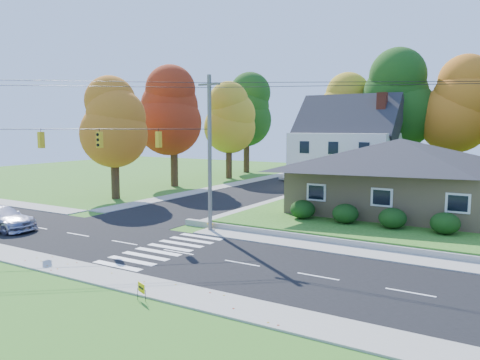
# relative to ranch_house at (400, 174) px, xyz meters

# --- Properties ---
(ground) EXTENTS (120.00, 120.00, 0.00)m
(ground) POSITION_rel_ranch_house_xyz_m (-8.00, -16.00, -3.27)
(ground) COLOR #3D7923
(road_main) EXTENTS (90.00, 8.00, 0.02)m
(road_main) POSITION_rel_ranch_house_xyz_m (-8.00, -16.00, -3.26)
(road_main) COLOR black
(road_main) RESTS_ON ground
(road_cross) EXTENTS (8.00, 44.00, 0.02)m
(road_cross) POSITION_rel_ranch_house_xyz_m (-16.00, 10.00, -3.25)
(road_cross) COLOR black
(road_cross) RESTS_ON ground
(sidewalk_north) EXTENTS (90.00, 2.00, 0.08)m
(sidewalk_north) POSITION_rel_ranch_house_xyz_m (-8.00, -11.00, -3.23)
(sidewalk_north) COLOR #9C9A90
(sidewalk_north) RESTS_ON ground
(sidewalk_south) EXTENTS (90.00, 2.00, 0.08)m
(sidewalk_south) POSITION_rel_ranch_house_xyz_m (-8.00, -21.00, -3.23)
(sidewalk_south) COLOR #9C9A90
(sidewalk_south) RESTS_ON ground
(lawn) EXTENTS (30.00, 30.00, 0.50)m
(lawn) POSITION_rel_ranch_house_xyz_m (5.00, 5.00, -3.02)
(lawn) COLOR #3D7923
(lawn) RESTS_ON ground
(ranch_house) EXTENTS (14.60, 10.60, 5.40)m
(ranch_house) POSITION_rel_ranch_house_xyz_m (0.00, 0.00, 0.00)
(ranch_house) COLOR tan
(ranch_house) RESTS_ON lawn
(colonial_house) EXTENTS (10.40, 8.40, 9.60)m
(colonial_house) POSITION_rel_ranch_house_xyz_m (-7.96, 12.00, 1.32)
(colonial_house) COLOR silver
(colonial_house) RESTS_ON lawn
(hedge_row) EXTENTS (10.70, 1.70, 1.27)m
(hedge_row) POSITION_rel_ranch_house_xyz_m (-0.50, -6.20, -2.13)
(hedge_row) COLOR #163A10
(hedge_row) RESTS_ON lawn
(traffic_infrastructure) EXTENTS (38.10, 10.66, 10.00)m
(traffic_infrastructure) POSITION_rel_ranch_house_xyz_m (-8.15, -14.65, 1.88)
(traffic_infrastructure) COLOR #666059
(traffic_infrastructure) RESTS_ON ground
(tree_lot_0) EXTENTS (6.72, 6.72, 12.51)m
(tree_lot_0) POSITION_rel_ranch_house_xyz_m (-10.00, 18.00, 5.04)
(tree_lot_0) COLOR #3F2A19
(tree_lot_0) RESTS_ON lawn
(tree_lot_1) EXTENTS (7.84, 7.84, 14.60)m
(tree_lot_1) POSITION_rel_ranch_house_xyz_m (-4.00, 17.00, 6.35)
(tree_lot_1) COLOR #3F2A19
(tree_lot_1) RESTS_ON lawn
(tree_lot_2) EXTENTS (7.28, 7.28, 13.56)m
(tree_lot_2) POSITION_rel_ranch_house_xyz_m (2.00, 18.00, 5.70)
(tree_lot_2) COLOR #3F2A19
(tree_lot_2) RESTS_ON lawn
(tree_west_0) EXTENTS (6.16, 6.16, 11.47)m
(tree_west_0) POSITION_rel_ranch_house_xyz_m (-25.00, -4.00, 3.89)
(tree_west_0) COLOR #3F2A19
(tree_west_0) RESTS_ON ground
(tree_west_1) EXTENTS (7.28, 7.28, 13.56)m
(tree_west_1) POSITION_rel_ranch_house_xyz_m (-26.00, 6.00, 5.20)
(tree_west_1) COLOR #3F2A19
(tree_west_1) RESTS_ON ground
(tree_west_2) EXTENTS (6.72, 6.72, 12.51)m
(tree_west_2) POSITION_rel_ranch_house_xyz_m (-25.00, 16.00, 4.54)
(tree_west_2) COLOR #3F2A19
(tree_west_2) RESTS_ON ground
(tree_west_3) EXTENTS (7.84, 7.84, 14.60)m
(tree_west_3) POSITION_rel_ranch_house_xyz_m (-27.00, 24.00, 5.85)
(tree_west_3) COLOR #3F2A19
(tree_west_3) RESTS_ON ground
(silver_sedan) EXTENTS (5.58, 2.68, 1.57)m
(silver_sedan) POSITION_rel_ranch_house_xyz_m (-21.50, -17.67, -2.46)
(silver_sedan) COLOR #AAA9C0
(silver_sedan) RESTS_ON road_main
(white_car) EXTENTS (2.32, 4.05, 1.26)m
(white_car) POSITION_rel_ranch_house_xyz_m (-16.96, 18.38, -2.61)
(white_car) COLOR silver
(white_car) RESTS_ON road_cross
(fire_hydrant) EXTENTS (0.41, 0.32, 0.71)m
(fire_hydrant) POSITION_rel_ranch_house_xyz_m (-9.72, -10.49, -2.93)
(fire_hydrant) COLOR yellow
(fire_hydrant) RESTS_ON ground
(yard_sign) EXTENTS (0.53, 0.25, 0.70)m
(yard_sign) POSITION_rel_ranch_house_xyz_m (-4.85, -22.27, -2.77)
(yard_sign) COLOR black
(yard_sign) RESTS_ON ground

